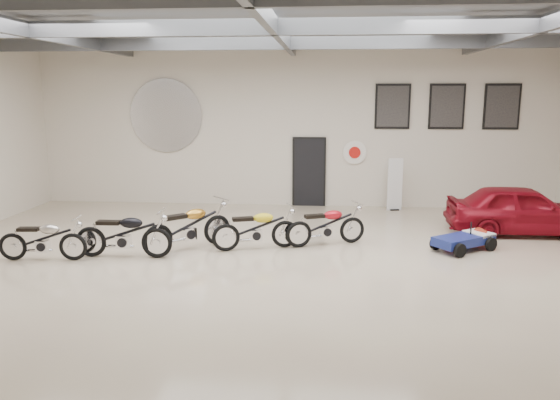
# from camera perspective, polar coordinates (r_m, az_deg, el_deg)

# --- Properties ---
(floor) EXTENTS (16.00, 12.00, 0.01)m
(floor) POSITION_cam_1_polar(r_m,az_deg,el_deg) (11.54, -0.52, -6.52)
(floor) COLOR #C1B293
(floor) RESTS_ON ground
(ceiling) EXTENTS (16.00, 12.00, 0.01)m
(ceiling) POSITION_cam_1_polar(r_m,az_deg,el_deg) (11.10, -0.56, 18.91)
(ceiling) COLOR slate
(ceiling) RESTS_ON back_wall
(back_wall) EXTENTS (16.00, 0.02, 5.00)m
(back_wall) POSITION_cam_1_polar(r_m,az_deg,el_deg) (17.01, 1.41, 7.75)
(back_wall) COLOR beige
(back_wall) RESTS_ON floor
(ceiling_beams) EXTENTS (15.80, 11.80, 0.32)m
(ceiling_beams) POSITION_cam_1_polar(r_m,az_deg,el_deg) (11.07, -0.56, 17.63)
(ceiling_beams) COLOR #54575B
(ceiling_beams) RESTS_ON ceiling
(door) EXTENTS (0.92, 0.08, 2.10)m
(door) POSITION_cam_1_polar(r_m,az_deg,el_deg) (17.08, 3.05, 2.87)
(door) COLOR black
(door) RESTS_ON back_wall
(logo_plaque) EXTENTS (2.30, 0.06, 1.16)m
(logo_plaque) POSITION_cam_1_polar(r_m,az_deg,el_deg) (17.65, -11.82, 8.62)
(logo_plaque) COLOR silver
(logo_plaque) RESTS_ON back_wall
(poster_left) EXTENTS (1.05, 0.08, 1.35)m
(poster_left) POSITION_cam_1_polar(r_m,az_deg,el_deg) (17.02, 11.68, 9.56)
(poster_left) COLOR black
(poster_left) RESTS_ON back_wall
(poster_mid) EXTENTS (1.05, 0.08, 1.35)m
(poster_mid) POSITION_cam_1_polar(r_m,az_deg,el_deg) (17.28, 17.03, 9.32)
(poster_mid) COLOR black
(poster_mid) RESTS_ON back_wall
(poster_right) EXTENTS (1.05, 0.08, 1.35)m
(poster_right) POSITION_cam_1_polar(r_m,az_deg,el_deg) (17.68, 22.17, 9.03)
(poster_right) COLOR black
(poster_right) RESTS_ON back_wall
(oil_sign) EXTENTS (0.72, 0.10, 0.72)m
(oil_sign) POSITION_cam_1_polar(r_m,az_deg,el_deg) (17.01, 7.81, 4.95)
(oil_sign) COLOR white
(oil_sign) RESTS_ON back_wall
(banner_stand) EXTENTS (0.49, 0.28, 1.68)m
(banner_stand) POSITION_cam_1_polar(r_m,az_deg,el_deg) (16.78, 11.92, 1.76)
(banner_stand) COLOR white
(banner_stand) RESTS_ON floor
(motorcycle_silver) EXTENTS (1.87, 0.72, 0.95)m
(motorcycle_silver) POSITION_cam_1_polar(r_m,az_deg,el_deg) (12.58, -23.59, -3.72)
(motorcycle_silver) COLOR silver
(motorcycle_silver) RESTS_ON floor
(motorcycle_black) EXTENTS (2.08, 0.70, 1.07)m
(motorcycle_black) POSITION_cam_1_polar(r_m,az_deg,el_deg) (12.20, -16.06, -3.36)
(motorcycle_black) COLOR silver
(motorcycle_black) RESTS_ON floor
(motorcycle_gold) EXTENTS (2.03, 1.94, 1.11)m
(motorcycle_gold) POSITION_cam_1_polar(r_m,az_deg,el_deg) (12.49, -9.55, -2.65)
(motorcycle_gold) COLOR silver
(motorcycle_gold) RESTS_ON floor
(motorcycle_yellow) EXTENTS (2.03, 1.18, 1.01)m
(motorcycle_yellow) POSITION_cam_1_polar(r_m,az_deg,el_deg) (12.35, -2.55, -2.91)
(motorcycle_yellow) COLOR silver
(motorcycle_yellow) RESTS_ON floor
(motorcycle_red) EXTENTS (1.99, 1.28, 0.99)m
(motorcycle_red) POSITION_cam_1_polar(r_m,az_deg,el_deg) (12.72, 4.83, -2.56)
(motorcycle_red) COLOR silver
(motorcycle_red) RESTS_ON floor
(go_kart) EXTENTS (1.90, 1.67, 0.64)m
(go_kart) POSITION_cam_1_polar(r_m,az_deg,el_deg) (13.09, 19.09, -3.54)
(go_kart) COLOR navy
(go_kart) RESTS_ON floor
(vintage_car) EXTENTS (1.50, 3.68, 1.25)m
(vintage_car) POSITION_cam_1_polar(r_m,az_deg,el_deg) (14.96, 24.00, -0.91)
(vintage_car) COLOR maroon
(vintage_car) RESTS_ON floor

